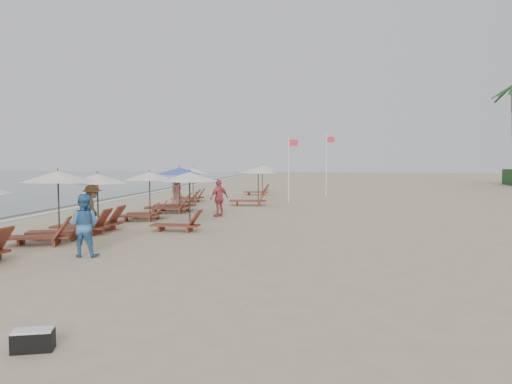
% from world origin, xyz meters
% --- Properties ---
extents(ground, '(160.00, 160.00, 0.00)m').
position_xyz_m(ground, '(0.00, 0.00, 0.00)').
color(ground, tan).
rests_on(ground, ground).
extents(wet_sand_band, '(3.20, 140.00, 0.01)m').
position_xyz_m(wet_sand_band, '(-12.50, 10.00, 0.00)').
color(wet_sand_band, '#6B5E4C').
rests_on(wet_sand_band, ground).
extents(foam_line, '(0.50, 140.00, 0.02)m').
position_xyz_m(foam_line, '(-11.20, 10.00, 0.01)').
color(foam_line, white).
rests_on(foam_line, ground).
extents(lounger_station_1, '(2.66, 2.43, 2.33)m').
position_xyz_m(lounger_station_1, '(-6.11, 1.17, 1.17)').
color(lounger_station_1, brown).
rests_on(lounger_station_1, ground).
extents(lounger_station_2, '(2.65, 2.28, 2.17)m').
position_xyz_m(lounger_station_2, '(-5.92, 3.41, 1.06)').
color(lounger_station_2, brown).
rests_on(lounger_station_2, ground).
extents(lounger_station_3, '(2.51, 2.31, 2.13)m').
position_xyz_m(lounger_station_3, '(-5.29, 7.14, 1.18)').
color(lounger_station_3, brown).
rests_on(lounger_station_3, ground).
extents(lounger_station_4, '(2.87, 2.42, 2.27)m').
position_xyz_m(lounger_station_4, '(-5.06, 10.36, 1.09)').
color(lounger_station_4, brown).
rests_on(lounger_station_4, ground).
extents(lounger_station_5, '(2.40, 2.21, 2.11)m').
position_xyz_m(lounger_station_5, '(-5.94, 16.05, 1.07)').
color(lounger_station_5, brown).
rests_on(lounger_station_5, ground).
extents(inland_station_0, '(2.55, 2.24, 2.22)m').
position_xyz_m(inland_station_0, '(-2.62, 4.26, 1.46)').
color(inland_station_0, brown).
rests_on(inland_station_0, ground).
extents(inland_station_1, '(2.82, 2.24, 2.22)m').
position_xyz_m(inland_station_1, '(-1.65, 14.41, 1.30)').
color(inland_station_1, brown).
rests_on(inland_station_1, ground).
extents(inland_station_2, '(2.53, 2.24, 2.22)m').
position_xyz_m(inland_station_2, '(-2.43, 22.33, 1.48)').
color(inland_station_2, brown).
rests_on(inland_station_2, ground).
extents(beachgoer_mid_a, '(0.92, 0.75, 1.76)m').
position_xyz_m(beachgoer_mid_a, '(-3.95, -0.81, 0.88)').
color(beachgoer_mid_a, teal).
rests_on(beachgoer_mid_a, ground).
extents(beachgoer_mid_b, '(1.02, 1.32, 1.80)m').
position_xyz_m(beachgoer_mid_b, '(-5.68, 3.00, 0.90)').
color(beachgoer_mid_b, '#94744B').
rests_on(beachgoer_mid_b, ground).
extents(beachgoer_far_a, '(0.96, 1.08, 1.75)m').
position_xyz_m(beachgoer_far_a, '(-2.35, 8.77, 0.87)').
color(beachgoer_far_a, '#B7494B').
rests_on(beachgoer_far_a, ground).
extents(beachgoer_far_b, '(0.71, 0.94, 1.74)m').
position_xyz_m(beachgoer_far_b, '(-5.68, 12.52, 0.87)').
color(beachgoer_far_b, '#9F6256').
rests_on(beachgoer_far_b, ground).
extents(duffel_bag, '(0.62, 0.45, 0.31)m').
position_xyz_m(duffel_bag, '(-1.32, -7.13, 0.16)').
color(duffel_bag, black).
rests_on(duffel_bag, ground).
extents(flag_pole_near, '(0.60, 0.08, 4.07)m').
position_xyz_m(flag_pole_near, '(0.26, 16.35, 2.27)').
color(flag_pole_near, silver).
rests_on(flag_pole_near, ground).
extents(flag_pole_far, '(0.60, 0.08, 4.47)m').
position_xyz_m(flag_pole_far, '(2.45, 22.08, 2.48)').
color(flag_pole_far, silver).
rests_on(flag_pole_far, ground).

